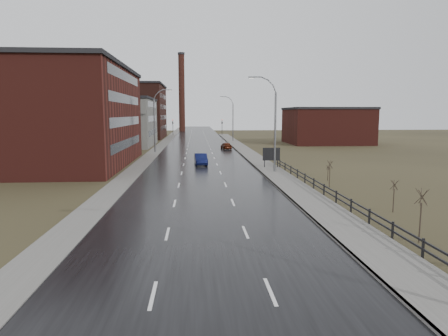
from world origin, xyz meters
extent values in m
cube|color=black|center=(0.00, 60.00, 0.03)|extent=(14.00, 300.00, 0.06)
cube|color=#595651|center=(8.60, 35.00, 0.09)|extent=(3.20, 180.00, 0.18)
cube|color=slate|center=(7.08, 35.00, 0.09)|extent=(0.16, 180.00, 0.18)
cube|color=#595651|center=(-8.20, 60.00, 0.06)|extent=(2.40, 260.00, 0.12)
cube|color=#471914|center=(-21.00, 45.00, 6.50)|extent=(22.00, 28.00, 13.00)
cube|color=black|center=(-21.00, 45.00, 13.25)|extent=(22.44, 28.56, 0.50)
cube|color=black|center=(-10.02, 45.00, 3.00)|extent=(0.06, 22.40, 1.20)
cube|color=black|center=(-10.02, 45.00, 6.00)|extent=(0.06, 22.40, 1.20)
cube|color=black|center=(-10.02, 45.00, 9.00)|extent=(0.06, 22.40, 1.20)
cube|color=black|center=(-10.02, 45.00, 12.00)|extent=(0.06, 22.40, 1.20)
cube|color=slate|center=(-18.00, 78.00, 5.00)|extent=(16.00, 20.00, 10.00)
cube|color=black|center=(-18.00, 78.00, 10.25)|extent=(16.32, 20.40, 0.50)
cube|color=black|center=(-10.02, 78.00, 3.00)|extent=(0.06, 16.00, 1.20)
cube|color=black|center=(-10.02, 78.00, 6.00)|extent=(0.06, 16.00, 1.20)
cube|color=black|center=(-10.02, 78.00, 9.00)|extent=(0.06, 16.00, 1.20)
cube|color=#331611|center=(-23.00, 108.00, 7.50)|extent=(26.00, 24.00, 15.00)
cube|color=black|center=(-23.00, 108.00, 15.25)|extent=(26.52, 24.48, 0.50)
cube|color=black|center=(-10.02, 108.00, 3.00)|extent=(0.06, 19.20, 1.20)
cube|color=black|center=(-10.02, 108.00, 6.00)|extent=(0.06, 19.20, 1.20)
cube|color=black|center=(-10.02, 108.00, 9.00)|extent=(0.06, 19.20, 1.20)
cube|color=black|center=(-10.02, 108.00, 12.00)|extent=(0.06, 19.20, 1.20)
cube|color=#471914|center=(30.30, 82.00, 4.00)|extent=(18.00, 16.00, 8.00)
cube|color=black|center=(30.30, 82.00, 8.25)|extent=(18.36, 16.32, 0.50)
cylinder|color=#331611|center=(-6.00, 150.00, 15.00)|extent=(2.40, 2.40, 30.00)
cylinder|color=black|center=(-6.00, 150.00, 30.30)|extent=(2.70, 2.70, 0.80)
cylinder|color=slate|center=(8.80, 36.00, 4.75)|extent=(0.24, 0.24, 9.50)
cylinder|color=slate|center=(8.63, 36.00, 9.90)|extent=(0.51, 0.14, 0.98)
cylinder|color=slate|center=(8.16, 36.00, 10.62)|extent=(0.81, 0.14, 0.81)
cylinder|color=slate|center=(7.44, 36.00, 11.09)|extent=(0.98, 0.14, 0.51)
cylinder|color=slate|center=(6.60, 36.00, 11.26)|extent=(1.01, 0.14, 0.14)
cube|color=slate|center=(5.91, 36.00, 11.21)|extent=(0.70, 0.28, 0.18)
cube|color=silver|center=(5.91, 36.00, 11.11)|extent=(0.50, 0.20, 0.04)
cylinder|color=slate|center=(-8.00, 62.00, 4.75)|extent=(0.24, 0.24, 9.50)
cylinder|color=slate|center=(-7.83, 62.00, 9.90)|extent=(0.51, 0.14, 0.98)
cylinder|color=slate|center=(-7.36, 62.00, 10.62)|extent=(0.81, 0.14, 0.81)
cylinder|color=slate|center=(-6.64, 62.00, 11.09)|extent=(0.98, 0.14, 0.51)
cylinder|color=slate|center=(-5.80, 62.00, 11.26)|extent=(1.01, 0.14, 0.14)
cube|color=slate|center=(-5.11, 62.00, 11.21)|extent=(0.70, 0.28, 0.18)
cube|color=silver|center=(-5.11, 62.00, 11.11)|extent=(0.50, 0.20, 0.04)
cylinder|color=slate|center=(8.80, 90.00, 4.75)|extent=(0.24, 0.24, 9.50)
cylinder|color=slate|center=(8.63, 90.00, 9.90)|extent=(0.51, 0.14, 0.98)
cylinder|color=slate|center=(8.16, 90.00, 10.62)|extent=(0.81, 0.14, 0.81)
cylinder|color=slate|center=(7.44, 90.00, 11.09)|extent=(0.98, 0.14, 0.51)
cylinder|color=slate|center=(6.60, 90.00, 11.26)|extent=(1.01, 0.14, 0.14)
cube|color=slate|center=(5.91, 90.00, 11.21)|extent=(0.70, 0.28, 0.18)
cube|color=silver|center=(5.91, 90.00, 11.11)|extent=(0.50, 0.20, 0.04)
cube|color=black|center=(10.30, 7.00, 0.55)|extent=(0.10, 0.10, 1.10)
cube|color=black|center=(10.30, 10.00, 0.55)|extent=(0.10, 0.10, 1.10)
cube|color=black|center=(10.30, 13.00, 0.55)|extent=(0.10, 0.10, 1.10)
cube|color=black|center=(10.30, 16.00, 0.55)|extent=(0.10, 0.10, 1.10)
cube|color=black|center=(10.30, 19.00, 0.55)|extent=(0.10, 0.10, 1.10)
cube|color=black|center=(10.30, 22.00, 0.55)|extent=(0.10, 0.10, 1.10)
cube|color=black|center=(10.30, 25.00, 0.55)|extent=(0.10, 0.10, 1.10)
cube|color=black|center=(10.30, 28.00, 0.55)|extent=(0.10, 0.10, 1.10)
cube|color=black|center=(10.30, 31.00, 0.55)|extent=(0.10, 0.10, 1.10)
cube|color=black|center=(10.30, 34.00, 0.55)|extent=(0.10, 0.10, 1.10)
cube|color=black|center=(10.30, 37.00, 0.55)|extent=(0.10, 0.10, 1.10)
cube|color=black|center=(10.30, 40.00, 0.55)|extent=(0.10, 0.10, 1.10)
cube|color=black|center=(10.30, 43.00, 0.55)|extent=(0.10, 0.10, 1.10)
cube|color=black|center=(10.30, 18.50, 0.95)|extent=(0.08, 53.00, 0.10)
cube|color=black|center=(10.30, 18.50, 0.55)|extent=(0.08, 53.00, 0.10)
cylinder|color=#382D23|center=(11.63, 9.61, 1.11)|extent=(0.08, 0.08, 2.22)
cylinder|color=#382D23|center=(11.68, 9.61, 2.56)|extent=(0.04, 0.74, 0.87)
cylinder|color=#382D23|center=(11.65, 9.65, 2.56)|extent=(0.70, 0.27, 0.88)
cylinder|color=#382D23|center=(11.59, 9.64, 2.56)|extent=(0.42, 0.63, 0.89)
cylinder|color=#382D23|center=(11.59, 9.58, 2.56)|extent=(0.42, 0.63, 0.89)
cylinder|color=#382D23|center=(11.65, 9.56, 2.56)|extent=(0.70, 0.27, 0.88)
cylinder|color=#382D23|center=(13.52, 16.27, 0.86)|extent=(0.08, 0.08, 1.73)
cylinder|color=#382D23|center=(13.57, 16.27, 1.99)|extent=(0.04, 0.58, 0.68)
cylinder|color=#382D23|center=(13.54, 16.32, 1.99)|extent=(0.55, 0.22, 0.69)
cylinder|color=#382D23|center=(13.48, 16.30, 1.99)|extent=(0.33, 0.49, 0.70)
cylinder|color=#382D23|center=(13.48, 16.25, 1.99)|extent=(0.33, 0.49, 0.70)
cylinder|color=#382D23|center=(13.54, 16.23, 1.99)|extent=(0.55, 0.22, 0.69)
cylinder|color=#382D23|center=(12.22, 26.24, 0.96)|extent=(0.08, 0.08, 1.91)
cylinder|color=#382D23|center=(12.27, 26.24, 2.20)|extent=(0.04, 0.64, 0.75)
cylinder|color=#382D23|center=(12.23, 26.29, 2.20)|extent=(0.61, 0.24, 0.76)
cylinder|color=#382D23|center=(12.18, 26.27, 2.20)|extent=(0.36, 0.54, 0.77)
cylinder|color=#382D23|center=(12.18, 26.22, 2.20)|extent=(0.36, 0.54, 0.77)
cylinder|color=#382D23|center=(12.23, 26.20, 2.20)|extent=(0.61, 0.24, 0.76)
cylinder|color=#382D23|center=(13.33, 30.04, 0.61)|extent=(0.08, 0.08, 1.21)
cylinder|color=#382D23|center=(13.38, 30.04, 1.40)|extent=(0.04, 0.42, 0.49)
cylinder|color=#382D23|center=(13.35, 30.09, 1.40)|extent=(0.40, 0.17, 0.49)
cylinder|color=#382D23|center=(13.29, 30.07, 1.40)|extent=(0.25, 0.36, 0.50)
cylinder|color=#382D23|center=(13.29, 30.01, 1.40)|extent=(0.25, 0.36, 0.50)
cylinder|color=#382D23|center=(13.35, 29.99, 1.40)|extent=(0.40, 0.17, 0.49)
cube|color=black|center=(8.24, 39.81, 0.90)|extent=(0.10, 0.10, 1.80)
cube|color=black|center=(9.96, 39.81, 0.90)|extent=(0.10, 0.10, 1.80)
cube|color=silver|center=(9.10, 39.76, 1.88)|extent=(2.15, 0.08, 1.55)
cube|color=black|center=(9.10, 39.71, 1.88)|extent=(2.25, 0.04, 1.65)
cylinder|color=black|center=(-8.00, 120.00, 2.60)|extent=(0.16, 0.16, 5.20)
imported|color=black|center=(-8.00, 120.00, 4.75)|extent=(0.58, 2.73, 1.10)
sphere|color=#FF190C|center=(-8.00, 119.85, 5.05)|extent=(0.18, 0.18, 0.18)
cylinder|color=black|center=(8.00, 120.00, 2.60)|extent=(0.16, 0.16, 5.20)
imported|color=black|center=(8.00, 120.00, 4.75)|extent=(0.58, 2.73, 1.10)
sphere|color=#FF190C|center=(8.00, 119.85, 5.05)|extent=(0.18, 0.18, 0.18)
imported|color=#0C113C|center=(0.08, 43.81, 0.77)|extent=(1.90, 4.77, 1.54)
imported|color=#4E1B0D|center=(5.38, 67.46, 0.72)|extent=(2.18, 4.38, 1.43)
camera|label=1|loc=(-0.58, -10.80, 7.03)|focal=32.00mm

